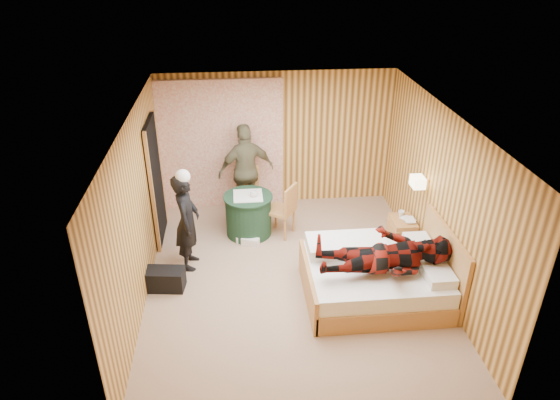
{
  "coord_description": "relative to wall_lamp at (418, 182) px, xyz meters",
  "views": [
    {
      "loc": [
        -0.74,
        -6.0,
        4.52
      ],
      "look_at": [
        -0.13,
        0.54,
        1.05
      ],
      "focal_mm": 32.0,
      "sensor_mm": 36.0,
      "label": 1
    }
  ],
  "objects": [
    {
      "name": "ceiling",
      "position": [
        -1.92,
        -0.45,
        1.2
      ],
      "size": [
        4.2,
        5.0,
        0.01
      ],
      "primitive_type": "cube",
      "color": "silver",
      "rests_on": "wall_back"
    },
    {
      "name": "wall_lamp",
      "position": [
        0.0,
        0.0,
        0.0
      ],
      "size": [
        0.26,
        0.24,
        0.16
      ],
      "color": "gold",
      "rests_on": "wall_right"
    },
    {
      "name": "wall_right",
      "position": [
        0.18,
        -0.45,
        -0.05
      ],
      "size": [
        0.02,
        5.0,
        2.5
      ],
      "primitive_type": "cube",
      "color": "#F3BA5D",
      "rests_on": "floor"
    },
    {
      "name": "wall_back",
      "position": [
        -1.92,
        2.05,
        -0.05
      ],
      "size": [
        4.2,
        0.02,
        2.5
      ],
      "primitive_type": "cube",
      "color": "#F3BA5D",
      "rests_on": "floor"
    },
    {
      "name": "sneaker_left",
      "position": [
        -2.5,
        0.52,
        -1.24
      ],
      "size": [
        0.31,
        0.21,
        0.13
      ],
      "primitive_type": "cube",
      "rotation": [
        0.0,
        0.0,
        -0.36
      ],
      "color": "white",
      "rests_on": "floor"
    },
    {
      "name": "duffel_bag",
      "position": [
        -3.77,
        -0.51,
        -1.14
      ],
      "size": [
        0.59,
        0.36,
        0.32
      ],
      "primitive_type": "cube",
      "rotation": [
        0.0,
        0.0,
        -0.12
      ],
      "color": "black",
      "rests_on": "floor"
    },
    {
      "name": "chair_near",
      "position": [
        -1.9,
        0.79,
        -0.76
      ],
      "size": [
        0.58,
        0.58,
        0.94
      ],
      "rotation": [
        0.0,
        0.0,
        -2.13
      ],
      "color": "tan",
      "rests_on": "floor"
    },
    {
      "name": "book_upper",
      "position": [
        -0.04,
        0.22,
        -0.77
      ],
      "size": [
        0.19,
        0.24,
        0.02
      ],
      "primitive_type": "imported",
      "rotation": [
        0.0,
        0.0,
        -0.1
      ],
      "color": "white",
      "rests_on": "nightstand"
    },
    {
      "name": "man_on_bed",
      "position": [
        -0.77,
        -1.15,
        -0.35
      ],
      "size": [
        0.86,
        0.67,
        1.77
      ],
      "primitive_type": "imported",
      "rotation": [
        0.0,
        1.57,
        0.0
      ],
      "color": "#681009",
      "rests_on": "bed"
    },
    {
      "name": "man_at_table",
      "position": [
        -2.51,
        1.59,
        -0.44
      ],
      "size": [
        1.09,
        0.68,
        1.72
      ],
      "primitive_type": "imported",
      "rotation": [
        0.0,
        0.0,
        3.41
      ],
      "color": "#696446",
      "rests_on": "floor"
    },
    {
      "name": "round_table",
      "position": [
        -2.51,
        0.9,
        -0.93
      ],
      "size": [
        0.82,
        0.82,
        0.73
      ],
      "color": "#1F442C",
      "rests_on": "floor"
    },
    {
      "name": "sneaker_right",
      "position": [
        -2.63,
        0.66,
        -1.24
      ],
      "size": [
        0.28,
        0.2,
        0.11
      ],
      "primitive_type": "cube",
      "rotation": [
        0.0,
        0.0,
        0.4
      ],
      "color": "white",
      "rests_on": "floor"
    },
    {
      "name": "chair_far",
      "position": [
        -2.5,
        1.56,
        -0.76
      ],
      "size": [
        0.45,
        0.45,
        0.93
      ],
      "rotation": [
        0.0,
        0.0,
        -0.08
      ],
      "color": "tan",
      "rests_on": "floor"
    },
    {
      "name": "wall_left",
      "position": [
        -4.02,
        -0.45,
        -0.05
      ],
      "size": [
        0.02,
        5.0,
        2.5
      ],
      "primitive_type": "cube",
      "color": "#F3BA5D",
      "rests_on": "floor"
    },
    {
      "name": "cup_nightstand",
      "position": [
        -0.04,
        0.4,
        -0.76
      ],
      "size": [
        0.12,
        0.12,
        0.09
      ],
      "primitive_type": "imported",
      "rotation": [
        0.0,
        0.0,
        0.18
      ],
      "color": "white",
      "rests_on": "nightstand"
    },
    {
      "name": "curtain",
      "position": [
        -2.92,
        1.98,
        -0.1
      ],
      "size": [
        2.2,
        0.08,
        2.4
      ],
      "primitive_type": "cube",
      "color": "white",
      "rests_on": "floor"
    },
    {
      "name": "book_lower",
      "position": [
        -0.04,
        0.22,
        -0.79
      ],
      "size": [
        0.25,
        0.28,
        0.02
      ],
      "primitive_type": "imported",
      "rotation": [
        0.0,
        0.0,
        0.51
      ],
      "color": "white",
      "rests_on": "nightstand"
    },
    {
      "name": "doorway",
      "position": [
        -3.98,
        0.95,
        -0.28
      ],
      "size": [
        0.06,
        0.9,
        2.05
      ],
      "primitive_type": "cube",
      "color": "black",
      "rests_on": "floor"
    },
    {
      "name": "floor",
      "position": [
        -1.92,
        -0.45,
        -1.3
      ],
      "size": [
        4.2,
        5.0,
        0.01
      ],
      "primitive_type": "cube",
      "color": "tan",
      "rests_on": "ground"
    },
    {
      "name": "nightstand",
      "position": [
        -0.04,
        0.27,
        -1.04
      ],
      "size": [
        0.38,
        0.51,
        0.5
      ],
      "color": "tan",
      "rests_on": "floor"
    },
    {
      "name": "bed",
      "position": [
        -0.8,
        -0.93,
        -1.0
      ],
      "size": [
        1.96,
        1.5,
        1.03
      ],
      "color": "tan",
      "rests_on": "floor"
    },
    {
      "name": "woman_standing",
      "position": [
        -3.44,
        0.05,
        -0.53
      ],
      "size": [
        0.41,
        0.59,
        1.54
      ],
      "primitive_type": "imported",
      "rotation": [
        0.0,
        0.0,
        1.49
      ],
      "color": "black",
      "rests_on": "floor"
    },
    {
      "name": "cup_table",
      "position": [
        -2.41,
        0.85,
        -0.52
      ],
      "size": [
        0.16,
        0.16,
        0.1
      ],
      "primitive_type": "imported",
      "rotation": [
        0.0,
        0.0,
        0.4
      ],
      "color": "white",
      "rests_on": "round_table"
    }
  ]
}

